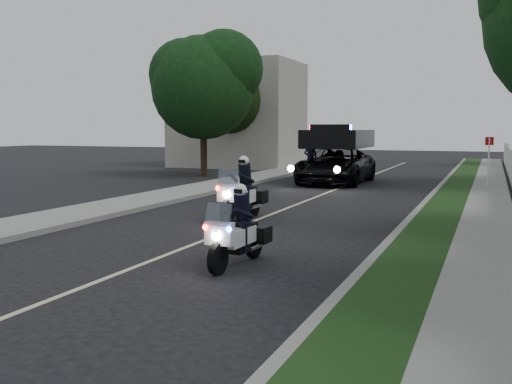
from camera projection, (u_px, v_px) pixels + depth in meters
ground at (171, 253)px, 12.07m from camera, size 120.00×120.00×0.00m
curb_right at (426, 203)px, 19.73m from camera, size 0.20×60.00×0.15m
grass_verge at (447, 203)px, 19.47m from camera, size 1.20×60.00×0.16m
sidewalk_right at (489, 205)px, 18.98m from camera, size 1.40×60.00×0.16m
curb_left at (211, 193)px, 22.81m from camera, size 0.20×60.00×0.15m
sidewalk_left at (186, 191)px, 23.22m from camera, size 2.00×60.00×0.16m
building_far at (238, 115)px, 39.37m from camera, size 8.00×6.00×7.00m
lane_marking at (310, 199)px, 21.28m from camera, size 0.12×50.00×0.01m
police_moto_left at (242, 220)px, 16.47m from camera, size 0.79×2.16×1.83m
police_moto_right at (238, 265)px, 11.01m from camera, size 0.73×1.86×1.55m
police_suv at (336, 183)px, 27.53m from camera, size 2.88×6.14×2.98m
bicycle at (310, 181)px, 28.40m from camera, size 0.79×1.76×0.89m
cyclist at (310, 181)px, 28.40m from camera, size 0.67×0.45×1.83m
sign_post at (487, 189)px, 24.84m from camera, size 0.43×0.43×2.31m
tree_left_near at (204, 176)px, 31.48m from camera, size 6.95×6.95×9.25m
tree_left_far at (239, 168)px, 38.00m from camera, size 5.90×5.90×8.44m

